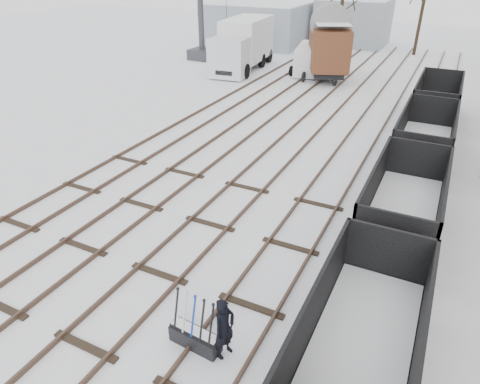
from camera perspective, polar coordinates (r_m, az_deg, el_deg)
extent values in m
plane|color=white|center=(13.11, -10.70, -10.75)|extent=(120.00, 120.00, 0.00)
cube|color=black|center=(26.79, -4.77, 11.06)|extent=(0.07, 52.00, 0.15)
cube|color=black|center=(26.11, -2.02, 10.66)|extent=(0.07, 52.00, 0.15)
cube|color=black|center=(17.91, -22.57, -0.85)|extent=(1.90, 0.20, 0.08)
cube|color=black|center=(25.44, 1.14, 10.17)|extent=(0.07, 52.00, 0.15)
cube|color=black|center=(24.90, 4.17, 9.68)|extent=(0.07, 52.00, 0.15)
cube|color=black|center=(15.96, -15.24, -3.27)|extent=(1.90, 0.20, 0.08)
cube|color=black|center=(24.39, 7.61, 9.08)|extent=(0.07, 52.00, 0.15)
cube|color=black|center=(24.00, 10.86, 8.48)|extent=(0.07, 52.00, 0.15)
cube|color=black|center=(14.37, -6.03, -6.22)|extent=(1.90, 0.20, 0.08)
cube|color=black|center=(23.67, 14.51, 7.78)|extent=(0.07, 52.00, 0.15)
cube|color=black|center=(23.45, 17.92, 7.09)|extent=(0.07, 52.00, 0.15)
cube|color=black|center=(13.28, 5.20, -9.54)|extent=(1.90, 0.20, 0.08)
cube|color=black|center=(23.32, 21.68, 6.30)|extent=(0.07, 52.00, 0.15)
cube|color=black|center=(23.28, 25.15, 5.54)|extent=(0.07, 52.00, 0.15)
cube|color=black|center=(12.81, 18.07, -12.84)|extent=(1.90, 0.20, 0.08)
cube|color=#8C969E|center=(48.36, 2.49, 21.49)|extent=(10.00, 8.00, 4.00)
cube|color=white|center=(48.14, 2.55, 23.91)|extent=(9.80, 7.84, 0.10)
cube|color=#8C969E|center=(49.32, 14.85, 21.02)|extent=(7.00, 6.00, 4.40)
cube|color=black|center=(10.89, -5.98, -18.87)|extent=(1.33, 0.53, 0.44)
cube|color=black|center=(10.72, -6.05, -18.01)|extent=(1.32, 0.41, 0.06)
cube|color=white|center=(10.69, -6.06, -17.86)|extent=(1.27, 0.36, 0.03)
cylinder|color=black|center=(10.60, -8.44, -15.09)|extent=(0.08, 0.32, 1.08)
cylinder|color=silver|center=(10.48, -7.33, -15.62)|extent=(0.08, 0.32, 1.08)
cylinder|color=#0D34AA|center=(10.37, -6.19, -16.16)|extent=(0.08, 0.32, 1.08)
cylinder|color=black|center=(10.26, -5.02, -16.70)|extent=(0.08, 0.32, 1.08)
cylinder|color=black|center=(10.15, -3.82, -17.25)|extent=(0.08, 0.32, 1.08)
imported|color=black|center=(10.24, -2.10, -17.74)|extent=(0.53, 0.68, 1.63)
cube|color=black|center=(10.27, 15.42, -20.63)|extent=(1.81, 4.99, 0.38)
cube|color=black|center=(10.13, 15.57, -19.93)|extent=(2.27, 5.67, 0.11)
cube|color=black|center=(9.71, 9.73, -15.28)|extent=(0.09, 5.67, 1.51)
cube|color=black|center=(9.59, 22.83, -18.40)|extent=(0.09, 5.67, 1.51)
cube|color=white|center=(10.06, 15.64, -19.58)|extent=(2.04, 5.44, 0.06)
cylinder|color=black|center=(11.74, 22.39, -16.34)|extent=(0.11, 0.66, 0.66)
cube|color=black|center=(15.29, 20.71, -3.16)|extent=(1.81, 4.99, 0.38)
cube|color=black|center=(15.20, 20.83, -2.55)|extent=(2.27, 5.67, 0.11)
cube|color=black|center=(14.92, 17.26, 0.84)|extent=(0.09, 5.67, 1.51)
cube|color=black|center=(14.84, 25.43, -0.96)|extent=(0.09, 5.67, 1.51)
cube|color=white|center=(15.15, 20.89, -2.25)|extent=(2.04, 5.44, 0.06)
cylinder|color=black|center=(13.99, 15.28, -6.79)|extent=(0.11, 0.66, 0.66)
cylinder|color=black|center=(17.01, 24.81, -1.77)|extent=(0.11, 0.66, 0.66)
cube|color=black|center=(21.07, 23.13, 5.27)|extent=(1.81, 4.99, 0.38)
cube|color=black|center=(21.01, 23.23, 5.74)|extent=(2.27, 5.67, 0.11)
cube|color=black|center=(20.80, 20.67, 8.28)|extent=(0.09, 5.67, 1.51)
cube|color=black|center=(20.75, 26.58, 7.00)|extent=(0.09, 5.67, 1.51)
cube|color=white|center=(20.97, 23.28, 5.97)|extent=(2.04, 5.44, 0.06)
cylinder|color=black|center=(19.56, 19.45, 3.29)|extent=(0.11, 0.66, 0.66)
cylinder|color=black|center=(22.87, 26.01, 5.64)|extent=(0.11, 0.66, 0.66)
cube|color=black|center=(27.13, 24.51, 10.00)|extent=(1.81, 4.99, 0.38)
cube|color=black|center=(27.08, 24.59, 10.37)|extent=(2.27, 5.67, 0.11)
cube|color=black|center=(26.93, 22.61, 12.38)|extent=(0.09, 5.67, 1.51)
cube|color=black|center=(26.88, 27.23, 11.38)|extent=(0.09, 5.67, 1.51)
cube|color=white|center=(27.06, 24.63, 10.56)|extent=(2.04, 5.44, 0.06)
cylinder|color=black|center=(25.53, 21.75, 8.78)|extent=(0.11, 0.66, 0.66)
cylinder|color=black|center=(28.95, 26.72, 10.00)|extent=(0.11, 0.66, 0.66)
cube|color=black|center=(34.50, 11.44, 15.76)|extent=(3.71, 5.22, 0.44)
cube|color=#502618|center=(34.18, 11.72, 18.42)|extent=(4.44, 6.02, 2.83)
cube|color=white|center=(33.91, 12.04, 21.39)|extent=(4.10, 5.67, 0.04)
cylinder|color=black|center=(33.28, 8.47, 14.95)|extent=(0.13, 0.76, 0.76)
cylinder|color=black|center=(35.94, 14.09, 15.46)|extent=(0.13, 0.76, 0.76)
cube|color=black|center=(36.91, 0.44, 17.01)|extent=(2.26, 8.70, 0.34)
cube|color=silver|center=(33.97, -2.01, 17.50)|extent=(2.94, 2.54, 2.83)
cube|color=silver|center=(37.42, 1.10, 19.73)|extent=(3.44, 6.16, 3.17)
cube|color=white|center=(37.19, 1.12, 22.17)|extent=(3.37, 6.04, 0.05)
cylinder|color=black|center=(34.96, -3.68, 16.18)|extent=(0.34, 1.13, 1.13)
cylinder|color=black|center=(39.26, 4.28, 17.58)|extent=(0.34, 1.13, 1.13)
cube|color=silver|center=(35.97, 9.43, 17.11)|extent=(3.00, 5.17, 1.98)
cube|color=white|center=(35.78, 9.57, 18.69)|extent=(2.92, 5.05, 0.04)
cylinder|color=black|center=(35.00, 6.92, 15.75)|extent=(0.24, 0.77, 0.77)
cylinder|color=black|center=(37.30, 11.61, 16.21)|extent=(0.24, 0.77, 0.77)
cube|color=#313036|center=(40.91, -5.04, 17.85)|extent=(2.12, 2.12, 0.91)
cylinder|color=#313036|center=(40.33, -5.31, 23.55)|extent=(0.50, 0.50, 9.08)
cylinder|color=black|center=(42.42, 13.21, 21.17)|extent=(0.30, 0.30, 6.04)
cylinder|color=black|center=(45.35, 23.13, 21.47)|extent=(0.30, 0.30, 7.99)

